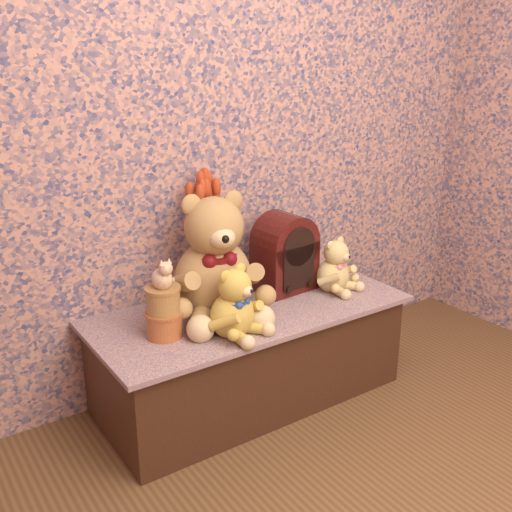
{
  "coord_description": "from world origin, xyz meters",
  "views": [
    {
      "loc": [
        -1.25,
        -0.68,
        1.44
      ],
      "look_at": [
        0.0,
        1.16,
        0.66
      ],
      "focal_mm": 42.31,
      "sensor_mm": 36.0,
      "label": 1
    }
  ],
  "objects_px": {
    "teddy_medium": "(232,298)",
    "teddy_small": "(333,262)",
    "biscuit_tin_lower": "(164,324)",
    "cat_figurine": "(162,272)",
    "teddy_large": "(213,249)",
    "ceramic_vase": "(208,279)",
    "cathedral_radio": "(285,252)"
  },
  "relations": [
    {
      "from": "biscuit_tin_lower",
      "to": "cat_figurine",
      "type": "bearing_deg",
      "value": 0.0
    },
    {
      "from": "teddy_medium",
      "to": "biscuit_tin_lower",
      "type": "height_order",
      "value": "teddy_medium"
    },
    {
      "from": "teddy_small",
      "to": "ceramic_vase",
      "type": "height_order",
      "value": "teddy_small"
    },
    {
      "from": "teddy_large",
      "to": "biscuit_tin_lower",
      "type": "xyz_separation_m",
      "value": [
        -0.26,
        -0.09,
        -0.22
      ]
    },
    {
      "from": "biscuit_tin_lower",
      "to": "cathedral_radio",
      "type": "bearing_deg",
      "value": 10.86
    },
    {
      "from": "teddy_medium",
      "to": "cat_figurine",
      "type": "xyz_separation_m",
      "value": [
        -0.22,
        0.12,
        0.11
      ]
    },
    {
      "from": "teddy_large",
      "to": "biscuit_tin_lower",
      "type": "bearing_deg",
      "value": -148.48
    },
    {
      "from": "teddy_medium",
      "to": "cathedral_radio",
      "type": "relative_size",
      "value": 0.83
    },
    {
      "from": "teddy_medium",
      "to": "teddy_large",
      "type": "bearing_deg",
      "value": 57.25
    },
    {
      "from": "teddy_medium",
      "to": "ceramic_vase",
      "type": "bearing_deg",
      "value": 53.97
    },
    {
      "from": "cat_figurine",
      "to": "biscuit_tin_lower",
      "type": "bearing_deg",
      "value": 0.0
    },
    {
      "from": "biscuit_tin_lower",
      "to": "teddy_small",
      "type": "bearing_deg",
      "value": -0.06
    },
    {
      "from": "teddy_medium",
      "to": "teddy_small",
      "type": "xyz_separation_m",
      "value": [
        0.6,
        0.12,
        -0.02
      ]
    },
    {
      "from": "teddy_large",
      "to": "biscuit_tin_lower",
      "type": "distance_m",
      "value": 0.35
    },
    {
      "from": "ceramic_vase",
      "to": "teddy_large",
      "type": "bearing_deg",
      "value": -110.51
    },
    {
      "from": "teddy_small",
      "to": "teddy_medium",
      "type": "bearing_deg",
      "value": 174.75
    },
    {
      "from": "cat_figurine",
      "to": "teddy_small",
      "type": "bearing_deg",
      "value": -5.4
    },
    {
      "from": "teddy_large",
      "to": "cathedral_radio",
      "type": "height_order",
      "value": "teddy_large"
    },
    {
      "from": "teddy_medium",
      "to": "biscuit_tin_lower",
      "type": "distance_m",
      "value": 0.27
    },
    {
      "from": "teddy_small",
      "to": "biscuit_tin_lower",
      "type": "xyz_separation_m",
      "value": [
        -0.82,
        0.0,
        -0.08
      ]
    },
    {
      "from": "teddy_small",
      "to": "biscuit_tin_lower",
      "type": "distance_m",
      "value": 0.82
    },
    {
      "from": "teddy_medium",
      "to": "cathedral_radio",
      "type": "xyz_separation_m",
      "value": [
        0.42,
        0.24,
        0.03
      ]
    },
    {
      "from": "teddy_medium",
      "to": "cathedral_radio",
      "type": "bearing_deg",
      "value": 8.94
    },
    {
      "from": "teddy_large",
      "to": "teddy_medium",
      "type": "distance_m",
      "value": 0.25
    },
    {
      "from": "teddy_large",
      "to": "cat_figurine",
      "type": "distance_m",
      "value": 0.28
    },
    {
      "from": "teddy_small",
      "to": "ceramic_vase",
      "type": "relative_size",
      "value": 1.36
    },
    {
      "from": "cathedral_radio",
      "to": "ceramic_vase",
      "type": "xyz_separation_m",
      "value": [
        -0.33,
        0.09,
        -0.08
      ]
    },
    {
      "from": "teddy_large",
      "to": "cat_figurine",
      "type": "bearing_deg",
      "value": -148.48
    },
    {
      "from": "cathedral_radio",
      "to": "cat_figurine",
      "type": "xyz_separation_m",
      "value": [
        -0.64,
        -0.12,
        0.08
      ]
    },
    {
      "from": "cathedral_radio",
      "to": "teddy_large",
      "type": "bearing_deg",
      "value": -178.84
    },
    {
      "from": "teddy_medium",
      "to": "cat_figurine",
      "type": "height_order",
      "value": "cat_figurine"
    },
    {
      "from": "teddy_large",
      "to": "biscuit_tin_lower",
      "type": "height_order",
      "value": "teddy_large"
    }
  ]
}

